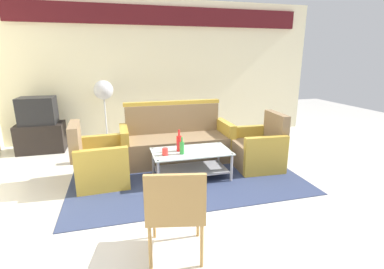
{
  "coord_description": "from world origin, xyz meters",
  "views": [
    {
      "loc": [
        -1.04,
        -3.0,
        1.7
      ],
      "look_at": [
        -0.06,
        0.66,
        0.65
      ],
      "focal_mm": 26.57,
      "sensor_mm": 36.0,
      "label": 1
    }
  ],
  "objects_px": {
    "cup": "(165,152)",
    "wicker_chair": "(176,207)",
    "armchair_left": "(99,163)",
    "pedestal_fan": "(104,94)",
    "couch": "(176,142)",
    "bottle_green": "(182,148)",
    "armchair_right": "(258,150)",
    "tv_stand": "(42,137)",
    "television": "(38,111)",
    "coffee_table": "(191,160)",
    "bottle_red": "(179,143)"
  },
  "relations": [
    {
      "from": "cup",
      "to": "wicker_chair",
      "type": "height_order",
      "value": "wicker_chair"
    },
    {
      "from": "armchair_left",
      "to": "pedestal_fan",
      "type": "bearing_deg",
      "value": 174.81
    },
    {
      "from": "couch",
      "to": "bottle_green",
      "type": "xyz_separation_m",
      "value": [
        -0.1,
        -0.85,
        0.18
      ]
    },
    {
      "from": "couch",
      "to": "wicker_chair",
      "type": "height_order",
      "value": "couch"
    },
    {
      "from": "armchair_right",
      "to": "wicker_chair",
      "type": "height_order",
      "value": "armchair_right"
    },
    {
      "from": "armchair_left",
      "to": "cup",
      "type": "distance_m",
      "value": 0.92
    },
    {
      "from": "tv_stand",
      "to": "wicker_chair",
      "type": "distance_m",
      "value": 3.92
    },
    {
      "from": "armchair_right",
      "to": "bottle_green",
      "type": "distance_m",
      "value": 1.31
    },
    {
      "from": "armchair_right",
      "to": "television",
      "type": "xyz_separation_m",
      "value": [
        -3.47,
        1.75,
        0.47
      ]
    },
    {
      "from": "cup",
      "to": "pedestal_fan",
      "type": "height_order",
      "value": "pedestal_fan"
    },
    {
      "from": "coffee_table",
      "to": "wicker_chair",
      "type": "relative_size",
      "value": 1.31
    },
    {
      "from": "armchair_right",
      "to": "bottle_green",
      "type": "height_order",
      "value": "armchair_right"
    },
    {
      "from": "bottle_green",
      "to": "cup",
      "type": "relative_size",
      "value": 2.38
    },
    {
      "from": "armchair_right",
      "to": "pedestal_fan",
      "type": "height_order",
      "value": "pedestal_fan"
    },
    {
      "from": "armchair_right",
      "to": "television",
      "type": "distance_m",
      "value": 3.91
    },
    {
      "from": "wicker_chair",
      "to": "coffee_table",
      "type": "bearing_deg",
      "value": 82.62
    },
    {
      "from": "wicker_chair",
      "to": "pedestal_fan",
      "type": "bearing_deg",
      "value": 112.04
    },
    {
      "from": "armchair_left",
      "to": "armchair_right",
      "type": "bearing_deg",
      "value": 85.99
    },
    {
      "from": "bottle_red",
      "to": "pedestal_fan",
      "type": "relative_size",
      "value": 0.24
    },
    {
      "from": "armchair_right",
      "to": "coffee_table",
      "type": "bearing_deg",
      "value": 99.95
    },
    {
      "from": "armchair_left",
      "to": "tv_stand",
      "type": "relative_size",
      "value": 1.06
    },
    {
      "from": "armchair_left",
      "to": "bottle_red",
      "type": "xyz_separation_m",
      "value": [
        1.09,
        -0.13,
        0.24
      ]
    },
    {
      "from": "couch",
      "to": "bottle_red",
      "type": "xyz_separation_m",
      "value": [
        -0.11,
        -0.72,
        0.21
      ]
    },
    {
      "from": "bottle_green",
      "to": "armchair_right",
      "type": "bearing_deg",
      "value": 10.08
    },
    {
      "from": "pedestal_fan",
      "to": "couch",
      "type": "bearing_deg",
      "value": -45.98
    },
    {
      "from": "coffee_table",
      "to": "pedestal_fan",
      "type": "distance_m",
      "value": 2.39
    },
    {
      "from": "bottle_green",
      "to": "pedestal_fan",
      "type": "bearing_deg",
      "value": 117.13
    },
    {
      "from": "cup",
      "to": "tv_stand",
      "type": "distance_m",
      "value": 2.78
    },
    {
      "from": "armchair_left",
      "to": "television",
      "type": "xyz_separation_m",
      "value": [
        -1.09,
        1.71,
        0.47
      ]
    },
    {
      "from": "bottle_green",
      "to": "cup",
      "type": "bearing_deg",
      "value": 178.23
    },
    {
      "from": "armchair_left",
      "to": "pedestal_fan",
      "type": "height_order",
      "value": "pedestal_fan"
    },
    {
      "from": "couch",
      "to": "coffee_table",
      "type": "height_order",
      "value": "couch"
    },
    {
      "from": "armchair_right",
      "to": "wicker_chair",
      "type": "bearing_deg",
      "value": 138.74
    },
    {
      "from": "bottle_red",
      "to": "cup",
      "type": "height_order",
      "value": "bottle_red"
    },
    {
      "from": "armchair_left",
      "to": "wicker_chair",
      "type": "distance_m",
      "value": 1.92
    },
    {
      "from": "tv_stand",
      "to": "television",
      "type": "relative_size",
      "value": 1.33
    },
    {
      "from": "bottle_green",
      "to": "cup",
      "type": "height_order",
      "value": "bottle_green"
    },
    {
      "from": "bottle_red",
      "to": "tv_stand",
      "type": "xyz_separation_m",
      "value": [
        -2.18,
        1.84,
        -0.27
      ]
    },
    {
      "from": "bottle_green",
      "to": "tv_stand",
      "type": "relative_size",
      "value": 0.3
    },
    {
      "from": "armchair_right",
      "to": "bottle_green",
      "type": "xyz_separation_m",
      "value": [
        -1.28,
        -0.23,
        0.21
      ]
    },
    {
      "from": "couch",
      "to": "tv_stand",
      "type": "relative_size",
      "value": 2.25
    },
    {
      "from": "coffee_table",
      "to": "armchair_left",
      "type": "bearing_deg",
      "value": 171.89
    },
    {
      "from": "armchair_right",
      "to": "coffee_table",
      "type": "distance_m",
      "value": 1.13
    },
    {
      "from": "cup",
      "to": "television",
      "type": "bearing_deg",
      "value": 134.84
    },
    {
      "from": "coffee_table",
      "to": "pedestal_fan",
      "type": "height_order",
      "value": "pedestal_fan"
    },
    {
      "from": "coffee_table",
      "to": "tv_stand",
      "type": "relative_size",
      "value": 1.38
    },
    {
      "from": "bottle_green",
      "to": "television",
      "type": "distance_m",
      "value": 2.96
    },
    {
      "from": "bottle_red",
      "to": "cup",
      "type": "distance_m",
      "value": 0.26
    },
    {
      "from": "armchair_right",
      "to": "bottle_red",
      "type": "relative_size",
      "value": 2.77
    },
    {
      "from": "armchair_left",
      "to": "tv_stand",
      "type": "height_order",
      "value": "armchair_left"
    }
  ]
}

